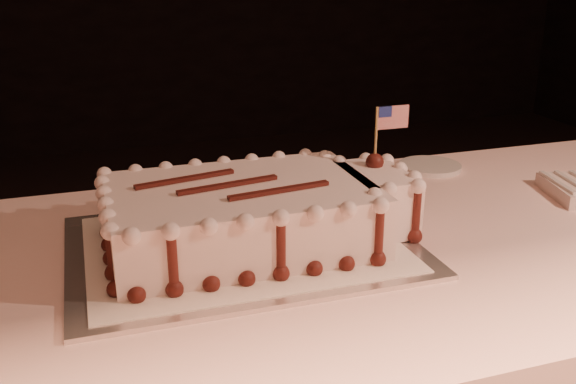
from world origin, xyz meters
name	(u,v)px	position (x,y,z in m)	size (l,w,h in m)	color
cake_board	(242,246)	(-0.35, 0.63, 0.75)	(0.56, 0.42, 0.01)	silver
doily	(242,243)	(-0.35, 0.63, 0.76)	(0.50, 0.38, 0.00)	white
sheet_cake	(259,213)	(-0.32, 0.63, 0.81)	(0.53, 0.31, 0.21)	white
side_plate	(430,166)	(0.16, 0.91, 0.76)	(0.14, 0.14, 0.01)	silver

